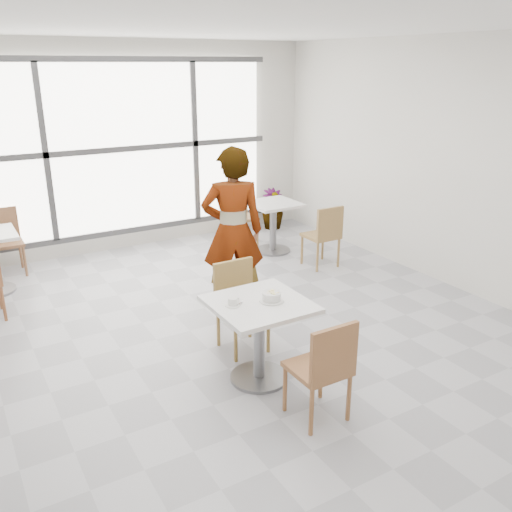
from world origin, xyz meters
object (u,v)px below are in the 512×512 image
bg_chair_right_far (239,212)px  plant_right (273,209)px  chair_far (239,299)px  bg_chair_right_near (325,232)px  oatmeal_bowl (272,297)px  main_table (259,326)px  person (233,231)px  bg_chair_left_far (4,237)px  chair_near (324,365)px  bg_table_right (273,220)px  coffee_cup (233,302)px

bg_chair_right_far → plant_right: 1.00m
chair_far → bg_chair_right_near: bearing=32.9°
oatmeal_bowl → plant_right: size_ratio=0.31×
main_table → oatmeal_bowl: oatmeal_bowl is taller
main_table → person: bearing=70.4°
chair_far → main_table: bearing=-102.7°
bg_chair_right_far → bg_chair_left_far: bearing=171.8°
bg_chair_left_far → plant_right: size_ratio=1.29×
bg_chair_left_far → person: bearing=-51.1°
bg_chair_left_far → chair_near: bearing=-70.5°
bg_chair_right_near → plant_right: 2.00m
chair_far → person: bearing=65.2°
person → bg_chair_left_far: bearing=-29.7°
bg_chair_left_far → plant_right: 4.18m
person → bg_chair_right_far: size_ratio=2.14×
main_table → bg_chair_right_far: size_ratio=0.92×
bg_table_right → bg_chair_right_far: (-0.25, 0.60, 0.01)m
chair_near → bg_chair_right_near: size_ratio=1.00×
oatmeal_bowl → bg_chair_left_far: (-1.67, 4.00, -0.29)m
main_table → chair_far: (0.14, 0.63, -0.02)m
chair_near → person: bearing=-100.0°
person → plant_right: 3.33m
oatmeal_bowl → chair_near: bearing=-88.8°
chair_near → main_table: bearing=-81.5°
bg_chair_right_near → bg_chair_left_far: bearing=-27.9°
person → bg_chair_right_far: 2.46m
main_table → chair_near: (0.12, -0.77, -0.02)m
bg_chair_left_far → bg_chair_right_near: (3.78, -2.00, 0.00)m
plant_right → chair_far: bearing=-126.8°
chair_near → bg_chair_right_near: 3.45m
person → bg_chair_right_far: (1.22, 2.09, -0.43)m
coffee_cup → bg_table_right: coffee_cup is taller
person → coffee_cup: bearing=83.3°
person → bg_chair_right_far: bearing=-98.8°
bg_table_right → bg_chair_right_near: (0.24, -0.92, 0.01)m
bg_table_right → bg_chair_left_far: (-3.53, 1.07, 0.01)m
bg_table_right → oatmeal_bowl: bearing=-122.5°
chair_near → plant_right: 5.31m
oatmeal_bowl → bg_chair_right_near: 2.92m
main_table → bg_chair_right_far: (1.72, 3.49, -0.02)m
main_table → coffee_cup: 0.35m
chair_near → bg_chair_right_near: (2.09, 2.74, 0.00)m
bg_chair_right_far → plant_right: bearing=25.6°
chair_far → coffee_cup: (-0.37, -0.57, 0.28)m
plant_right → chair_near: bearing=-118.0°
coffee_cup → bg_chair_right_far: bg_chair_right_far is taller
chair_near → chair_far: size_ratio=1.00×
main_table → oatmeal_bowl: size_ratio=3.81×
chair_near → bg_table_right: chair_near is taller
coffee_cup → bg_table_right: bearing=52.3°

